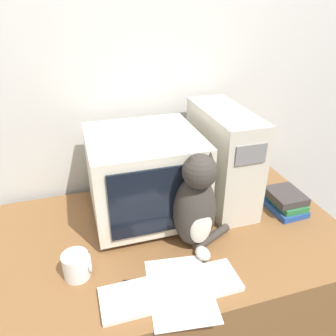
# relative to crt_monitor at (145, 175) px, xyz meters

# --- Properties ---
(wall_back) EXTENTS (7.00, 0.05, 2.50)m
(wall_back) POSITION_rel_crt_monitor_xyz_m (0.07, 0.33, 0.30)
(wall_back) COLOR silver
(wall_back) RESTS_ON ground_plane
(desk) EXTENTS (1.42, 0.84, 0.76)m
(desk) POSITION_rel_crt_monitor_xyz_m (0.07, -0.16, -0.58)
(desk) COLOR brown
(desk) RESTS_ON ground_plane
(crt_monitor) EXTENTS (0.45, 0.44, 0.38)m
(crt_monitor) POSITION_rel_crt_monitor_xyz_m (0.00, 0.00, 0.00)
(crt_monitor) COLOR beige
(crt_monitor) RESTS_ON desk
(computer_tower) EXTENTS (0.18, 0.46, 0.44)m
(computer_tower) POSITION_rel_crt_monitor_xyz_m (0.36, 0.02, 0.03)
(computer_tower) COLOR beige
(computer_tower) RESTS_ON desk
(keyboard) EXTENTS (0.47, 0.14, 0.02)m
(keyboard) POSITION_rel_crt_monitor_xyz_m (-0.02, -0.45, -0.19)
(keyboard) COLOR silver
(keyboard) RESTS_ON desk
(cat) EXTENTS (0.25, 0.21, 0.41)m
(cat) POSITION_rel_crt_monitor_xyz_m (0.13, -0.26, -0.01)
(cat) COLOR #38332D
(cat) RESTS_ON desk
(book_stack) EXTENTS (0.15, 0.21, 0.09)m
(book_stack) POSITION_rel_crt_monitor_xyz_m (0.61, -0.15, -0.15)
(book_stack) COLOR #234793
(book_stack) RESTS_ON desk
(pen) EXTENTS (0.14, 0.05, 0.01)m
(pen) POSITION_rel_crt_monitor_xyz_m (-0.10, -0.39, -0.19)
(pen) COLOR black
(pen) RESTS_ON desk
(paper_sheet) EXTENTS (0.25, 0.32, 0.00)m
(paper_sheet) POSITION_rel_crt_monitor_xyz_m (0.01, -0.46, -0.19)
(paper_sheet) COLOR white
(paper_sheet) RESTS_ON desk
(mug) EXTENTS (0.10, 0.09, 0.10)m
(mug) POSITION_rel_crt_monitor_xyz_m (-0.31, -0.29, -0.15)
(mug) COLOR white
(mug) RESTS_ON desk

